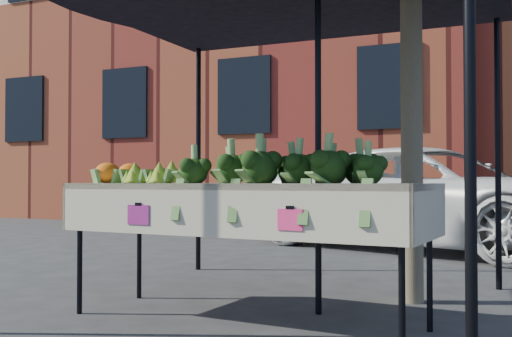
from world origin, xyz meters
The scene contains 8 objects.
ground centered at (0.00, 0.00, 0.00)m, with size 90.00×90.00×0.00m, color #272729.
table centered at (0.14, 0.12, 0.45)m, with size 2.46×0.99×0.90m.
canopy centered at (0.16, 0.63, 1.37)m, with size 3.16×3.16×2.74m, color black, non-canonical shape.
broccoli_heap centered at (0.42, 0.15, 1.03)m, with size 1.37×0.57×0.26m, color black.
romanesco_cluster centered at (-0.52, 0.11, 1.00)m, with size 0.43×0.47×0.20m, color #7AA32D.
cauliflower_pair centered at (-0.89, 0.19, 0.99)m, with size 0.23×0.43×0.18m, color orange.
vehicle centered at (0.68, 4.99, 2.48)m, with size 2.29×1.38×4.96m, color white.
building_left centered at (-5.00, 12.00, 4.50)m, with size 12.00×8.00×9.00m, color maroon.
Camera 1 is at (1.82, -3.48, 0.91)m, focal length 42.79 mm.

